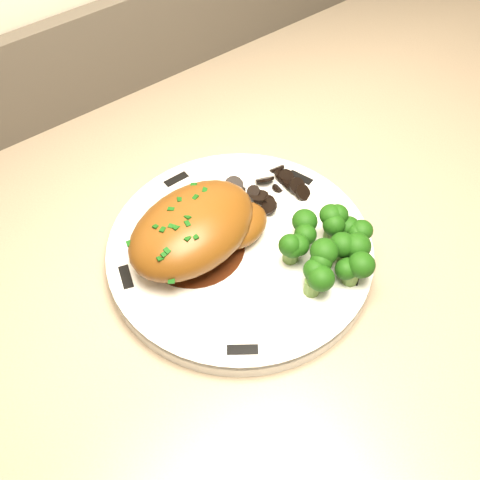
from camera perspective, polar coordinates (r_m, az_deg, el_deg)
counter at (r=1.12m, az=17.73°, el=-5.16°), size 1.95×0.65×0.96m
plate at (r=0.58m, az=0.00°, el=-1.13°), size 0.31×0.31×0.02m
rim_accent_0 at (r=0.64m, az=5.74°, el=5.89°), size 0.02×0.03×0.00m
rim_accent_1 at (r=0.64m, az=-6.07°, el=5.73°), size 0.03×0.01×0.00m
rim_accent_2 at (r=0.56m, az=-10.76°, el=-3.48°), size 0.02×0.03×0.00m
rim_accent_3 at (r=0.52m, az=0.24°, el=-10.38°), size 0.03×0.02×0.00m
rim_accent_4 at (r=0.57m, az=10.84°, el=-3.14°), size 0.03×0.02×0.00m
gravy_pool at (r=0.58m, az=-4.39°, el=-0.61°), size 0.10×0.10×0.00m
chicken_breast at (r=0.56m, az=-4.02°, el=1.09°), size 0.15×0.11×0.05m
mushroom_pile at (r=0.62m, az=2.36°, el=4.30°), size 0.07×0.06×0.02m
broccoli_florets at (r=0.56m, az=8.26°, el=-0.77°), size 0.09×0.08×0.03m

